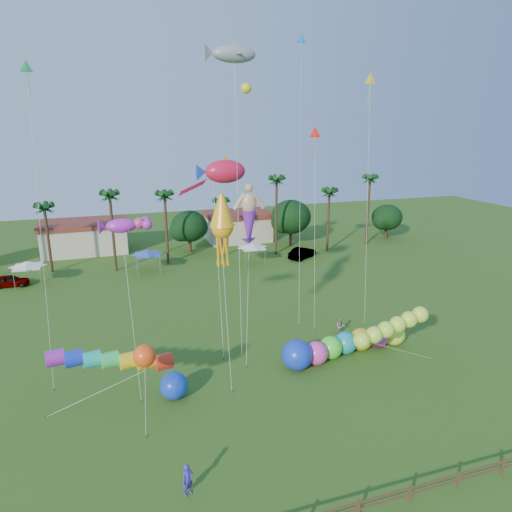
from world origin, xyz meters
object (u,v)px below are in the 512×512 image
object	(u,v)px
car_a	(10,281)
spectator_b	(340,327)
spectator_a	(188,480)
blue_ball	(174,386)
caterpillar_inflatable	(341,345)
car_b	(302,253)

from	to	relation	value
car_a	spectator_b	size ratio (longest dim) A/B	2.61
spectator_a	blue_ball	distance (m)	9.02
caterpillar_inflatable	blue_ball	size ratio (longest dim) A/B	6.14
spectator_b	blue_ball	distance (m)	16.88
car_a	spectator_a	bearing A→B (deg)	-156.54
car_b	spectator_a	size ratio (longest dim) A/B	2.73
car_a	car_b	distance (m)	37.95
car_b	blue_ball	distance (m)	37.34
spectator_a	spectator_b	size ratio (longest dim) A/B	1.13
car_b	caterpillar_inflatable	distance (m)	29.19
car_a	blue_ball	distance (m)	33.04
caterpillar_inflatable	spectator_a	bearing A→B (deg)	-151.90
spectator_b	car_a	bearing A→B (deg)	170.05
car_a	car_b	bearing A→B (deg)	-86.99
car_b	spectator_b	bearing A→B (deg)	129.68
spectator_b	blue_ball	size ratio (longest dim) A/B	0.81
blue_ball	spectator_a	bearing A→B (deg)	-93.92
car_a	blue_ball	size ratio (longest dim) A/B	2.12
spectator_b	caterpillar_inflatable	size ratio (longest dim) A/B	0.13
car_b	blue_ball	size ratio (longest dim) A/B	2.52
spectator_b	caterpillar_inflatable	xyz separation A→B (m)	(-1.97, -3.69, 0.23)
car_b	caterpillar_inflatable	world-z (taller)	caterpillar_inflatable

